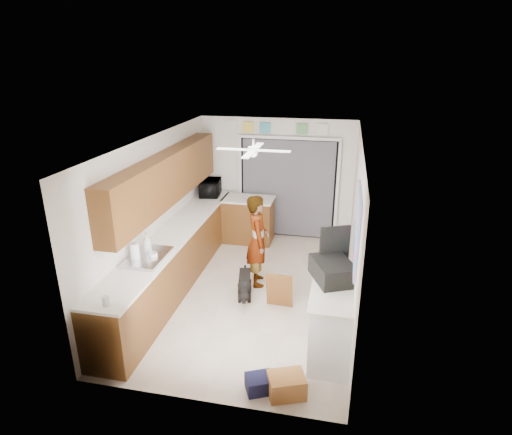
{
  "coord_description": "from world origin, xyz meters",
  "views": [
    {
      "loc": [
        1.36,
        -6.08,
        3.66
      ],
      "look_at": [
        0.0,
        0.4,
        1.15
      ],
      "focal_mm": 30.0,
      "sensor_mm": 36.0,
      "label": 1
    }
  ],
  "objects_px": {
    "suitcase": "(333,271)",
    "navy_crate": "(259,384)",
    "microwave": "(210,188)",
    "paper_towel_roll": "(135,252)",
    "cup": "(153,256)",
    "man": "(258,241)",
    "dog": "(245,284)",
    "soap_bottle": "(147,243)",
    "cardboard_box": "(287,385)"
  },
  "relations": [
    {
      "from": "suitcase",
      "to": "navy_crate",
      "type": "bearing_deg",
      "value": -147.7
    },
    {
      "from": "microwave",
      "to": "paper_towel_roll",
      "type": "height_order",
      "value": "microwave"
    },
    {
      "from": "suitcase",
      "to": "man",
      "type": "bearing_deg",
      "value": 108.57
    },
    {
      "from": "microwave",
      "to": "cardboard_box",
      "type": "bearing_deg",
      "value": -161.83
    },
    {
      "from": "cup",
      "to": "paper_towel_roll",
      "type": "bearing_deg",
      "value": -152.78
    },
    {
      "from": "microwave",
      "to": "navy_crate",
      "type": "relative_size",
      "value": 1.89
    },
    {
      "from": "navy_crate",
      "to": "paper_towel_roll",
      "type": "bearing_deg",
      "value": 151.45
    },
    {
      "from": "microwave",
      "to": "cardboard_box",
      "type": "height_order",
      "value": "microwave"
    },
    {
      "from": "soap_bottle",
      "to": "microwave",
      "type": "bearing_deg",
      "value": 88.96
    },
    {
      "from": "microwave",
      "to": "cup",
      "type": "distance_m",
      "value": 3.05
    },
    {
      "from": "microwave",
      "to": "dog",
      "type": "distance_m",
      "value": 2.74
    },
    {
      "from": "paper_towel_roll",
      "to": "navy_crate",
      "type": "bearing_deg",
      "value": -28.55
    },
    {
      "from": "microwave",
      "to": "paper_towel_roll",
      "type": "relative_size",
      "value": 2.15
    },
    {
      "from": "microwave",
      "to": "dog",
      "type": "bearing_deg",
      "value": -160.48
    },
    {
      "from": "navy_crate",
      "to": "cardboard_box",
      "type": "bearing_deg",
      "value": 0.0
    },
    {
      "from": "dog",
      "to": "microwave",
      "type": "bearing_deg",
      "value": 107.59
    },
    {
      "from": "navy_crate",
      "to": "man",
      "type": "height_order",
      "value": "man"
    },
    {
      "from": "suitcase",
      "to": "microwave",
      "type": "bearing_deg",
      "value": 105.69
    },
    {
      "from": "soap_bottle",
      "to": "navy_crate",
      "type": "bearing_deg",
      "value": -34.95
    },
    {
      "from": "microwave",
      "to": "suitcase",
      "type": "bearing_deg",
      "value": -149.29
    },
    {
      "from": "soap_bottle",
      "to": "navy_crate",
      "type": "xyz_separation_m",
      "value": [
        1.95,
        -1.36,
        -1.01
      ]
    },
    {
      "from": "cup",
      "to": "suitcase",
      "type": "distance_m",
      "value": 2.53
    },
    {
      "from": "paper_towel_roll",
      "to": "navy_crate",
      "type": "distance_m",
      "value": 2.49
    },
    {
      "from": "paper_towel_roll",
      "to": "cup",
      "type": "bearing_deg",
      "value": 27.22
    },
    {
      "from": "cup",
      "to": "man",
      "type": "distance_m",
      "value": 1.8
    },
    {
      "from": "paper_towel_roll",
      "to": "cardboard_box",
      "type": "distance_m",
      "value": 2.74
    },
    {
      "from": "microwave",
      "to": "dog",
      "type": "xyz_separation_m",
      "value": [
        1.26,
        -2.28,
        -0.86
      ]
    },
    {
      "from": "cup",
      "to": "navy_crate",
      "type": "xyz_separation_m",
      "value": [
        1.79,
        -1.2,
        -0.89
      ]
    },
    {
      "from": "man",
      "to": "cardboard_box",
      "type": "bearing_deg",
      "value": -177.0
    },
    {
      "from": "cardboard_box",
      "to": "man",
      "type": "distance_m",
      "value": 2.7
    },
    {
      "from": "microwave",
      "to": "soap_bottle",
      "type": "distance_m",
      "value": 2.88
    },
    {
      "from": "suitcase",
      "to": "navy_crate",
      "type": "xyz_separation_m",
      "value": [
        -0.74,
        -1.12,
        -0.98
      ]
    },
    {
      "from": "microwave",
      "to": "cardboard_box",
      "type": "distance_m",
      "value": 4.89
    },
    {
      "from": "soap_bottle",
      "to": "navy_crate",
      "type": "distance_m",
      "value": 2.58
    },
    {
      "from": "navy_crate",
      "to": "man",
      "type": "xyz_separation_m",
      "value": [
        -0.53,
        2.48,
        0.69
      ]
    },
    {
      "from": "cup",
      "to": "man",
      "type": "bearing_deg",
      "value": 45.37
    },
    {
      "from": "cup",
      "to": "suitcase",
      "type": "height_order",
      "value": "suitcase"
    },
    {
      "from": "cup",
      "to": "cardboard_box",
      "type": "relative_size",
      "value": 0.3
    },
    {
      "from": "cup",
      "to": "man",
      "type": "height_order",
      "value": "man"
    },
    {
      "from": "cup",
      "to": "cardboard_box",
      "type": "distance_m",
      "value": 2.58
    },
    {
      "from": "microwave",
      "to": "navy_crate",
      "type": "bearing_deg",
      "value": -165.32
    },
    {
      "from": "man",
      "to": "dog",
      "type": "height_order",
      "value": "man"
    },
    {
      "from": "soap_bottle",
      "to": "paper_towel_roll",
      "type": "height_order",
      "value": "soap_bottle"
    },
    {
      "from": "dog",
      "to": "navy_crate",
      "type": "bearing_deg",
      "value": -83.36
    },
    {
      "from": "microwave",
      "to": "dog",
      "type": "relative_size",
      "value": 0.96
    },
    {
      "from": "cup",
      "to": "dog",
      "type": "xyz_separation_m",
      "value": [
        1.15,
        0.76,
        -0.75
      ]
    },
    {
      "from": "soap_bottle",
      "to": "paper_towel_roll",
      "type": "bearing_deg",
      "value": -102.62
    },
    {
      "from": "dog",
      "to": "cardboard_box",
      "type": "bearing_deg",
      "value": -75.38
    },
    {
      "from": "paper_towel_roll",
      "to": "navy_crate",
      "type": "height_order",
      "value": "paper_towel_roll"
    },
    {
      "from": "paper_towel_roll",
      "to": "cardboard_box",
      "type": "bearing_deg",
      "value": -25.15
    }
  ]
}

